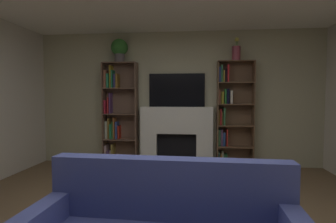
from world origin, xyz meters
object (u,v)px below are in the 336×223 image
(bookshelf_left, at_px, (117,114))
(tv, at_px, (177,90))
(vase_with_flowers, at_px, (236,52))
(bookshelf_right, at_px, (231,114))
(potted_plant, at_px, (119,49))
(fireplace, at_px, (177,135))

(bookshelf_left, bearing_deg, tv, 3.07)
(bookshelf_left, bearing_deg, vase_with_flowers, -1.46)
(bookshelf_right, bearing_deg, potted_plant, -178.46)
(bookshelf_right, distance_m, vase_with_flowers, 1.15)
(vase_with_flowers, bearing_deg, bookshelf_right, 142.45)
(bookshelf_right, height_order, potted_plant, potted_plant)
(fireplace, height_order, bookshelf_left, bookshelf_left)
(tv, bearing_deg, fireplace, -90.00)
(tv, relative_size, potted_plant, 2.40)
(fireplace, relative_size, tv, 1.38)
(tv, xyz_separation_m, potted_plant, (-1.10, -0.12, 0.79))
(fireplace, relative_size, vase_with_flowers, 3.49)
(bookshelf_right, bearing_deg, vase_with_flowers, -37.55)
(tv, height_order, bookshelf_right, bookshelf_right)
(fireplace, relative_size, bookshelf_left, 0.74)
(tv, xyz_separation_m, bookshelf_left, (-1.17, -0.06, -0.48))
(fireplace, bearing_deg, vase_with_flowers, -2.30)
(potted_plant, xyz_separation_m, vase_with_flowers, (2.20, -0.00, -0.10))
(fireplace, distance_m, potted_plant, 1.98)
(tv, distance_m, bookshelf_left, 1.27)
(bookshelf_left, relative_size, bookshelf_right, 1.00)
(tv, xyz_separation_m, vase_with_flowers, (1.10, -0.12, 0.69))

